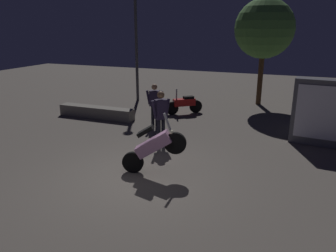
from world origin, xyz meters
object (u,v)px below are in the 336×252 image
Objects in this scene: motorcycle_red_parked_left at (184,104)px; person_bystander_far at (161,113)px; person_rider_beside at (155,101)px; streetlamp_near at (136,29)px; kiosk_billboard at (319,112)px; motorcycle_pink_foreground at (153,146)px.

person_bystander_far is (0.51, -3.85, 0.59)m from motorcycle_red_parked_left.
streetlamp_near is at bearing -156.58° from person_rider_beside.
kiosk_billboard is at bearing -120.56° from person_bystander_far.
person_bystander_far is at bearing 18.35° from person_rider_beside.
motorcycle_pink_foreground is 0.29× the size of streetlamp_near.
motorcycle_pink_foreground is 5.61m from kiosk_billboard.
motorcycle_red_parked_left is 0.24× the size of streetlamp_near.
motorcycle_red_parked_left is at bearing -15.84° from kiosk_billboard.
motorcycle_pink_foreground is at bearing 12.15° from person_rider_beside.
streetlamp_near reaches higher than kiosk_billboard.
motorcycle_pink_foreground is 1.02× the size of person_rider_beside.
motorcycle_pink_foreground reaches higher than person_rider_beside.
kiosk_billboard is (3.97, 3.95, 0.31)m from motorcycle_pink_foreground.
motorcycle_red_parked_left is at bearing 156.57° from person_rider_beside.
person_rider_beside is (-0.46, -2.11, 0.51)m from motorcycle_red_parked_left.
kiosk_billboard is (5.17, -2.04, 0.61)m from motorcycle_red_parked_left.
streetlamp_near is 2.68× the size of kiosk_billboard.
motorcycle_pink_foreground is at bearing -60.94° from streetlamp_near.
motorcycle_red_parked_left is 4.70m from streetlamp_near.
kiosk_billboard reaches higher than person_rider_beside.
person_rider_beside is 5.32m from streetlamp_near.
streetlamp_near is (-3.09, 1.73, 3.08)m from motorcycle_red_parked_left.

